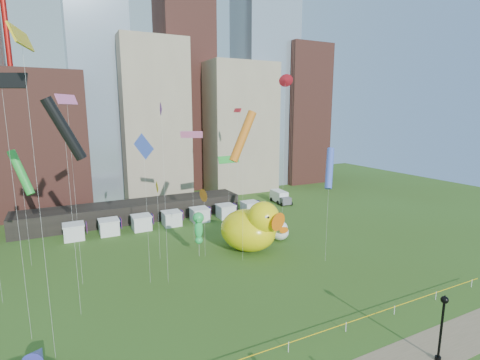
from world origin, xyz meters
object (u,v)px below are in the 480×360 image
big_duck (251,227)px  seahorse_purple (256,224)px  box_truck (280,197)px  lamppost (442,321)px  small_duck (279,231)px  seahorse_green (199,225)px

big_duck → seahorse_purple: (1.46, 1.30, -0.11)m
seahorse_purple → box_truck: 25.58m
lamppost → box_truck: size_ratio=0.92×
small_duck → seahorse_green: seahorse_green is taller
seahorse_green → seahorse_purple: size_ratio=1.34×
big_duck → box_truck: (18.10, 20.62, -2.07)m
big_duck → small_duck: bearing=-6.5°
seahorse_green → seahorse_purple: (8.56, 0.02, -1.07)m
small_duck → seahorse_purple: 4.65m
big_duck → seahorse_green: (-7.10, 1.29, 0.96)m
seahorse_green → big_duck: bearing=8.8°
box_truck → lamppost: bearing=-104.0°
seahorse_green → box_truck: seahorse_green is taller
small_duck → box_truck: 22.53m
seahorse_green → lamppost: bearing=-52.2°
lamppost → box_truck: bearing=71.2°
small_duck → lamppost: (-3.55, -27.91, 1.93)m
seahorse_purple → big_duck: bearing=-116.2°
big_duck → lamppost: big_duck is taller
seahorse_purple → lamppost: 27.41m
seahorse_purple → box_truck: (16.64, 19.32, -1.95)m
big_duck → small_duck: (5.71, 1.81, -1.91)m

